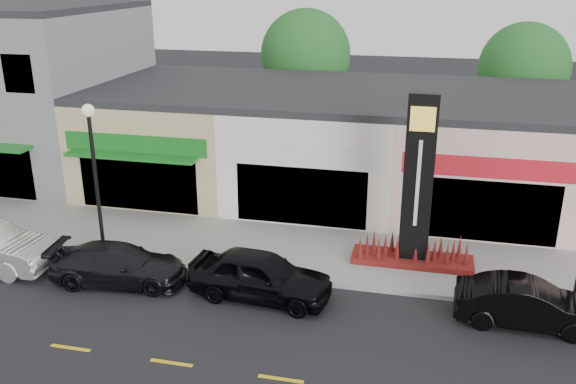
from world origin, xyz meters
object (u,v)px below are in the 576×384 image
Objects in this scene: lamp_west_near at (94,165)px; pylon_sign at (416,206)px; car_dark_sedan at (119,265)px; car_black_conv at (528,304)px; car_black_sedan at (260,275)px.

pylon_sign is at bearing 8.77° from lamp_west_near.
pylon_sign is 10.19m from car_dark_sedan.
car_dark_sedan is 1.09× the size of car_black_conv.
pylon_sign is 1.33× the size of car_dark_sedan.
lamp_west_near is at bearing 80.89° from car_black_sedan.
pylon_sign is 1.44× the size of car_black_conv.
car_dark_sedan is at bearing 96.41° from car_black_sedan.
car_black_conv is at bearing -83.46° from car_black_sedan.
lamp_west_near reaches higher than car_dark_sedan.
car_dark_sedan is (-9.46, -3.42, -1.62)m from pylon_sign.
lamp_west_near reaches higher than car_black_sedan.
car_dark_sedan is at bearing 93.57° from car_black_conv.
lamp_west_near is 0.91× the size of pylon_sign.
pylon_sign reaches higher than lamp_west_near.
pylon_sign reaches higher than car_black_sedan.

